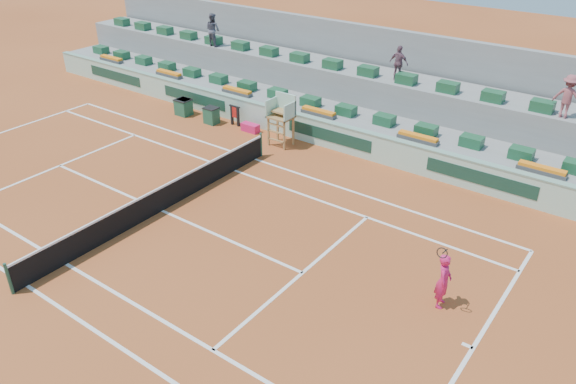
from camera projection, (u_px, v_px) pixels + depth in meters
name	position (u px, v px, depth m)	size (l,w,h in m)	color
ground	(162.00, 211.00, 20.92)	(90.00, 90.00, 0.00)	#98441D
seating_tier_lower	(320.00, 112.00, 28.17)	(36.00, 4.00, 1.20)	gray
seating_tier_upper	(338.00, 90.00, 28.95)	(36.00, 2.40, 2.60)	gray
stadium_back_wall	(354.00, 66.00, 29.64)	(36.00, 0.40, 4.40)	gray
player_bag	(250.00, 128.00, 27.42)	(0.91, 0.40, 0.40)	#DB1C5E
spectator_left	(213.00, 30.00, 31.25)	(0.87, 0.68, 1.80)	#545361
spectator_mid	(399.00, 63.00, 25.87)	(0.94, 0.39, 1.61)	#795061
spectator_right	(568.00, 96.00, 21.74)	(1.11, 0.64, 1.71)	#954A4F
court_lines	(162.00, 211.00, 20.92)	(23.89, 11.09, 0.01)	white
tennis_net	(161.00, 199.00, 20.66)	(0.10, 11.97, 1.10)	black
advertising_hoarding	(295.00, 125.00, 26.59)	(36.00, 0.34, 1.26)	#ABD7BF
umpire_chair	(282.00, 113.00, 25.45)	(1.10, 0.90, 2.40)	olive
seat_row_lower	(311.00, 101.00, 27.13)	(32.90, 0.60, 0.44)	#1B512F
seat_row_upper	(333.00, 64.00, 27.79)	(32.90, 0.60, 0.44)	#1B512F
flower_planters	(276.00, 101.00, 27.39)	(26.80, 0.36, 0.28)	#474747
drink_cooler_a	(211.00, 115.00, 28.25)	(0.69, 0.60, 0.84)	#1A4F37
drink_cooler_b	(185.00, 107.00, 29.34)	(0.68, 0.59, 0.84)	#1A4F37
drink_cooler_c	(183.00, 107.00, 29.28)	(0.80, 0.70, 0.84)	#1A4F37
towel_rack	(235.00, 114.00, 27.92)	(0.66, 0.11, 1.03)	black
tennis_player	(443.00, 280.00, 15.89)	(0.55, 0.92, 2.28)	#DB1C5E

